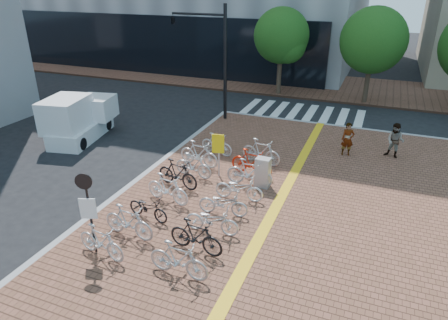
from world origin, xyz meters
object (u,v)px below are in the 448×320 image
at_px(bike_1, 129,222).
at_px(bike_12, 239,188).
at_px(notice_sign, 88,204).
at_px(bike_14, 252,163).
at_px(bike_4, 178,174).
at_px(bike_0, 101,242).
at_px(traffic_light_pole, 201,40).
at_px(bike_6, 199,154).
at_px(bike_15, 261,152).
at_px(bike_13, 249,173).
at_px(bike_7, 217,144).
at_px(bike_10, 212,220).
at_px(pedestrian_a, 348,139).
at_px(bike_2, 148,208).
at_px(yellow_sign, 218,148).
at_px(bike_5, 193,165).
at_px(utility_box, 263,172).
at_px(pedestrian_b, 395,141).
at_px(bike_9, 196,236).
at_px(box_truck, 79,119).
at_px(bike_8, 178,260).
at_px(bike_11, 223,203).
at_px(bike_3, 167,189).

xyz_separation_m(bike_1, bike_12, (2.50, 3.57, -0.08)).
distance_m(bike_12, notice_sign, 5.69).
bearing_deg(bike_14, notice_sign, 166.54).
xyz_separation_m(bike_4, notice_sign, (-0.39, -4.72, 1.14)).
relative_size(bike_0, traffic_light_pole, 0.28).
bearing_deg(bike_12, bike_4, 83.42).
bearing_deg(bike_6, bike_15, -56.04).
bearing_deg(bike_4, bike_13, -56.14).
xyz_separation_m(bike_7, bike_10, (2.36, -6.00, -0.03)).
distance_m(bike_12, bike_14, 2.18).
bearing_deg(bike_1, bike_10, -59.18).
bearing_deg(pedestrian_a, bike_7, -172.43).
relative_size(bike_2, yellow_sign, 0.88).
distance_m(bike_0, bike_5, 5.83).
distance_m(bike_6, bike_7, 1.49).
xyz_separation_m(bike_13, utility_box, (0.52, 0.12, 0.05)).
xyz_separation_m(bike_4, pedestrian_a, (5.94, 5.80, 0.21)).
relative_size(notice_sign, traffic_light_pole, 0.42).
distance_m(pedestrian_b, traffic_light_pole, 11.72).
height_order(bike_14, notice_sign, notice_sign).
bearing_deg(bike_4, bike_0, -170.25).
distance_m(bike_7, bike_9, 7.45).
xyz_separation_m(bike_10, box_truck, (-9.96, 5.50, 0.48)).
relative_size(bike_5, bike_14, 0.91).
bearing_deg(yellow_sign, bike_14, 26.31).
distance_m(bike_15, box_truck, 9.87).
bearing_deg(bike_15, box_truck, 103.09).
distance_m(bike_14, pedestrian_b, 7.01).
bearing_deg(bike_2, bike_1, -171.66).
bearing_deg(pedestrian_b, bike_8, -97.44).
height_order(bike_13, box_truck, box_truck).
bearing_deg(traffic_light_pole, pedestrian_b, -12.13).
bearing_deg(utility_box, bike_9, -98.00).
distance_m(bike_8, bike_15, 8.07).
bearing_deg(bike_5, utility_box, -78.87).
bearing_deg(bike_8, bike_5, 23.37).
distance_m(bike_6, bike_14, 2.46).
bearing_deg(utility_box, bike_10, -99.39).
relative_size(bike_14, yellow_sign, 1.01).
bearing_deg(bike_11, bike_15, -6.78).
xyz_separation_m(bike_6, box_truck, (-7.36, 0.97, 0.38)).
height_order(bike_3, bike_13, bike_13).
bearing_deg(bike_1, bike_8, -110.07).
bearing_deg(bike_12, yellow_sign, 38.53).
xyz_separation_m(bike_14, traffic_light_pole, (-5.30, 6.56, 3.87)).
relative_size(bike_9, utility_box, 1.48).
relative_size(bike_0, pedestrian_b, 1.07).
relative_size(bike_8, pedestrian_b, 1.12).
distance_m(bike_2, bike_6, 4.58).
bearing_deg(yellow_sign, bike_3, -109.20).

